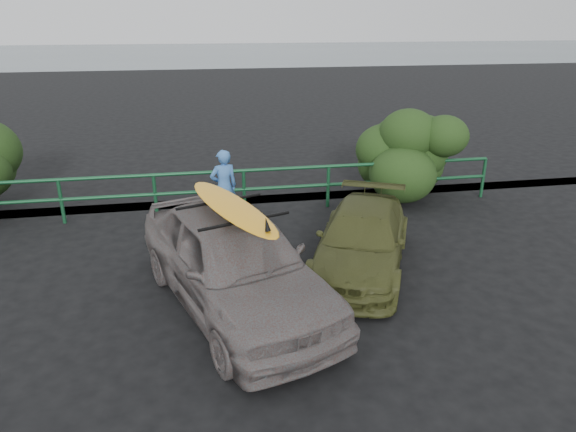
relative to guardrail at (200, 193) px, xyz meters
name	(u,v)px	position (x,y,z in m)	size (l,w,h in m)	color
ground	(209,339)	(0.00, -5.00, -0.52)	(80.00, 80.00, 0.00)	black
ocean	(192,53)	(0.00, 55.00, -0.52)	(200.00, 200.00, 0.00)	slate
guardrail	(200,193)	(0.00, 0.00, 0.00)	(14.00, 0.08, 1.04)	#144828
shrub_right	(401,157)	(5.00, 0.50, 0.47)	(3.20, 2.40, 1.99)	#223D16
sedan	(234,260)	(0.45, -4.12, 0.27)	(1.86, 4.63, 1.58)	#685E5D
olive_vehicle	(362,239)	(2.81, -3.20, 0.03)	(1.53, 3.77, 1.10)	#464A20
man	(224,187)	(0.51, -0.57, 0.30)	(0.60, 0.39, 1.65)	#4077C2
roof_rack	(232,211)	(0.45, -4.12, 1.08)	(1.40, 0.98, 0.05)	black
surfboard	(232,207)	(0.45, -4.12, 1.15)	(0.57, 2.76, 0.08)	#FEA91A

